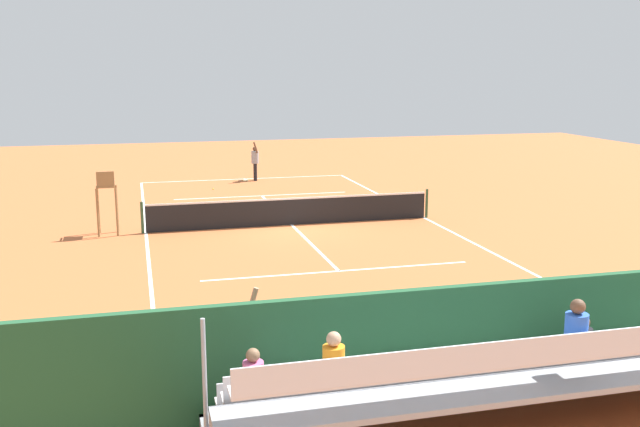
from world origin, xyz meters
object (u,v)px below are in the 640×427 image
object	(u,v)px
tennis_racket	(245,180)
bleacher_stand	(515,381)
tennis_net	(292,211)
umpire_chair	(107,196)
tennis_ball_near	(213,189)
courtside_bench	(617,334)
tennis_player	(255,160)
equipment_bag	(525,366)
line_judge	(257,345)

from	to	relation	value
tennis_racket	bleacher_stand	bearing A→B (deg)	90.15
tennis_net	umpire_chair	world-z (taller)	umpire_chair
tennis_net	tennis_ball_near	xyz separation A→B (m)	(1.87, -8.17, -0.47)
bleacher_stand	umpire_chair	distance (m)	16.61
tennis_net	courtside_bench	bearing A→B (deg)	104.10
tennis_net	tennis_player	xyz separation A→B (m)	(-0.43, -10.35, 0.51)
tennis_net	tennis_racket	world-z (taller)	tennis_net
bleacher_stand	tennis_racket	xyz separation A→B (m)	(0.07, -25.88, -0.92)
umpire_chair	tennis_player	bearing A→B (deg)	-122.77
tennis_net	equipment_bag	distance (m)	13.47
courtside_bench	line_judge	distance (m)	6.81
tennis_racket	equipment_bag	bearing A→B (deg)	93.37
tennis_net	equipment_bag	bearing A→B (deg)	95.82
bleacher_stand	tennis_ball_near	bearing A→B (deg)	-85.41
bleacher_stand	equipment_bag	bearing A→B (deg)	-124.45
tennis_net	line_judge	distance (m)	13.70
equipment_bag	bleacher_stand	bearing A→B (deg)	55.55
tennis_racket	tennis_ball_near	xyz separation A→B (m)	(1.82, 2.36, 0.02)
tennis_net	tennis_ball_near	world-z (taller)	tennis_net
courtside_bench	tennis_racket	xyz separation A→B (m)	(3.38, -23.79, -0.54)
tennis_player	tennis_ball_near	size ratio (longest dim) A/B	29.18
tennis_player	tennis_ball_near	xyz separation A→B (m)	(2.30, 2.18, -0.98)
tennis_net	bleacher_stand	distance (m)	15.36
equipment_bag	tennis_ball_near	bearing A→B (deg)	-81.48
tennis_net	tennis_player	distance (m)	10.37
umpire_chair	courtside_bench	xyz separation A→B (m)	(-9.53, 13.32, -0.76)
tennis_net	bleacher_stand	xyz separation A→B (m)	(-0.02, 15.36, 0.43)
tennis_net	umpire_chair	bearing A→B (deg)	-0.41
umpire_chair	courtside_bench	world-z (taller)	umpire_chair
tennis_racket	umpire_chair	bearing A→B (deg)	59.57
tennis_racket	line_judge	size ratio (longest dim) A/B	0.30
equipment_bag	tennis_ball_near	distance (m)	21.81
tennis_racket	tennis_player	bearing A→B (deg)	160.17
equipment_bag	line_judge	bearing A→B (deg)	-1.78
courtside_bench	tennis_racket	distance (m)	24.04
tennis_player	equipment_bag	bearing A→B (deg)	92.25
courtside_bench	tennis_player	world-z (taller)	tennis_player
equipment_bag	tennis_ball_near	size ratio (longest dim) A/B	13.64
bleacher_stand	line_judge	size ratio (longest dim) A/B	4.70
umpire_chair	tennis_ball_near	distance (m)	9.29
tennis_player	tennis_racket	size ratio (longest dim) A/B	3.29
umpire_chair	tennis_racket	world-z (taller)	umpire_chair
tennis_player	tennis_ball_near	world-z (taller)	tennis_player
bleacher_stand	tennis_racket	bearing A→B (deg)	-89.85
courtside_bench	tennis_racket	size ratio (longest dim) A/B	3.07
tennis_net	tennis_player	size ratio (longest dim) A/B	5.35
tennis_racket	tennis_net	bearing A→B (deg)	90.24
courtside_bench	bleacher_stand	bearing A→B (deg)	32.21
tennis_player	line_judge	distance (m)	23.92
courtside_bench	tennis_ball_near	bearing A→B (deg)	-76.37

